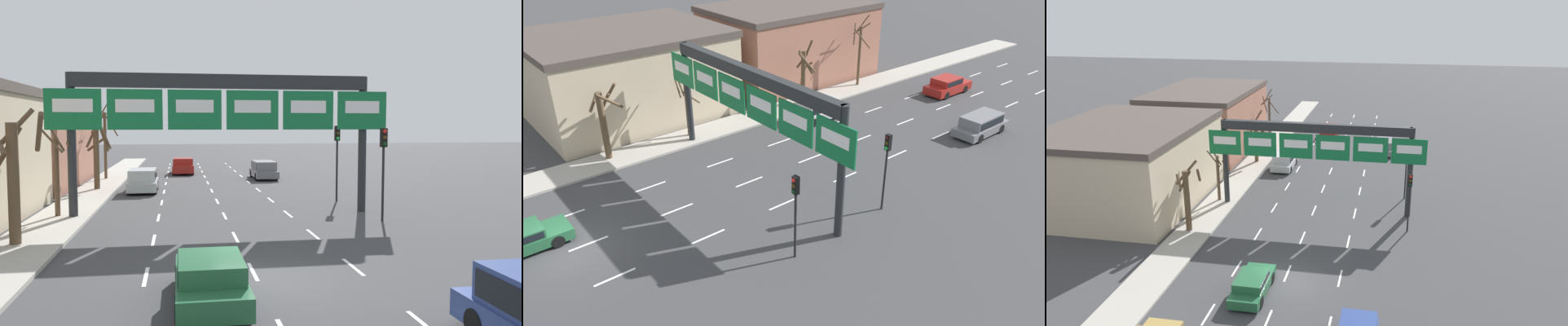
{
  "view_description": "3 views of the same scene",
  "coord_description": "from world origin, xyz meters",
  "views": [
    {
      "loc": [
        -2.26,
        -14.53,
        4.61
      ],
      "look_at": [
        2.0,
        11.78,
        2.62
      ],
      "focal_mm": 35.0,
      "sensor_mm": 36.0,
      "label": 1
    },
    {
      "loc": [
        22.39,
        -4.55,
        15.46
      ],
      "look_at": [
        2.44,
        11.76,
        2.04
      ],
      "focal_mm": 35.0,
      "sensor_mm": 36.0,
      "label": 2
    },
    {
      "loc": [
        6.21,
        -26.31,
        16.35
      ],
      "look_at": [
        -0.35,
        9.86,
        4.39
      ],
      "focal_mm": 35.0,
      "sensor_mm": 36.0,
      "label": 3
    }
  ],
  "objects": [
    {
      "name": "ground_plane",
      "position": [
        0.0,
        0.0,
        0.0
      ],
      "size": [
        220.0,
        220.0,
        0.0
      ],
      "primitive_type": "plane",
      "color": "#3D3D3F"
    },
    {
      "name": "lane_dashes",
      "position": [
        -0.0,
        13.5,
        0.01
      ],
      "size": [
        6.72,
        67.0,
        0.01
      ],
      "color": "white",
      "rests_on": "ground_plane"
    },
    {
      "name": "sign_gantry",
      "position": [
        0.0,
        11.22,
        5.74
      ],
      "size": [
        17.1,
        0.7,
        7.16
      ],
      "color": "#232628",
      "rests_on": "ground_plane"
    },
    {
      "name": "building_far",
      "position": [
        -14.69,
        26.41,
        3.44
      ],
      "size": [
        9.98,
        15.0,
        6.86
      ],
      "color": "#9E6651",
      "rests_on": "ground_plane"
    },
    {
      "name": "car_red",
      "position": [
        -1.88,
        34.04,
        0.8
      ],
      "size": [
        1.99,
        4.6,
        1.5
      ],
      "color": "maroon",
      "rests_on": "ground_plane"
    },
    {
      "name": "suv_silver",
      "position": [
        -4.72,
        21.12,
        0.89
      ],
      "size": [
        1.96,
        4.36,
        1.59
      ],
      "color": "#B7B7BC",
      "rests_on": "ground_plane"
    },
    {
      "name": "car_green",
      "position": [
        -1.49,
        -1.62,
        0.68
      ],
      "size": [
        1.81,
        4.31,
        1.25
      ],
      "color": "#235B38",
      "rests_on": "ground_plane"
    },
    {
      "name": "suv_grey",
      "position": [
        4.94,
        28.39,
        0.86
      ],
      "size": [
        1.92,
        4.66,
        1.53
      ],
      "color": "slate",
      "rests_on": "ground_plane"
    },
    {
      "name": "traffic_light_near_gantry",
      "position": [
        7.38,
        8.38,
        3.2
      ],
      "size": [
        0.3,
        0.35,
        4.47
      ],
      "color": "black",
      "rests_on": "ground_plane"
    },
    {
      "name": "traffic_light_mid_block",
      "position": [
        7.18,
        14.93,
        3.27
      ],
      "size": [
        0.3,
        0.35,
        4.57
      ],
      "color": "black",
      "rests_on": "ground_plane"
    },
    {
      "name": "tree_bare_closest",
      "position": [
        -8.34,
        29.36,
        3.34
      ],
      "size": [
        2.13,
        2.13,
        6.28
      ],
      "color": "brown",
      "rests_on": "sidewalk_left"
    },
    {
      "name": "tree_bare_second",
      "position": [
        -7.89,
        22.34,
        2.79
      ],
      "size": [
        1.72,
        1.74,
        5.42
      ],
      "color": "brown",
      "rests_on": "sidewalk_left"
    },
    {
      "name": "tree_bare_third",
      "position": [
        -8.35,
        5.63,
        2.87
      ],
      "size": [
        2.35,
        2.05,
        5.14
      ],
      "color": "brown",
      "rests_on": "sidewalk_left"
    },
    {
      "name": "tree_bare_furthest",
      "position": [
        -8.15,
        11.48,
        2.45
      ],
      "size": [
        1.43,
        1.43,
        4.87
      ],
      "color": "brown",
      "rests_on": "sidewalk_left"
    }
  ]
}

